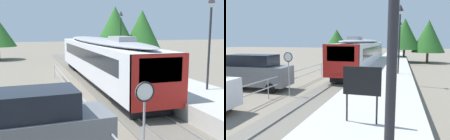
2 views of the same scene
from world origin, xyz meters
The scene contains 13 objects.
ground_plane centered at (-3.00, 22.00, 0.00)m, with size 160.00×160.00×0.00m, color slate.
track_rails centered at (0.00, 22.00, 0.03)m, with size 3.20×60.00×0.14m.
commuter_train centered at (0.00, 26.62, 2.15)m, with size 2.82×20.81×3.74m.
station_platform centered at (3.25, 22.00, 0.45)m, with size 3.90×60.00×0.90m, color #B7B5AD.
platform_lamp_mid_platform centered at (4.15, 18.52, 4.62)m, with size 0.34×0.34×5.35m.
platform_lamp_far_end centered at (4.15, 33.33, 4.62)m, with size 0.34×0.34×5.35m.
platform_notice_board centered at (3.13, 7.68, 2.19)m, with size 1.20×0.08×1.80m.
speed_limit_sign centered at (-2.37, 12.86, 2.12)m, with size 0.61×0.10×2.81m.
carpark_fence centered at (-3.30, 12.00, 0.91)m, with size 0.06×36.06×1.25m.
parked_van_grey centered at (-5.68, 14.02, 1.29)m, with size 4.98×2.17×2.51m.
tree_behind_carpark centered at (8.44, 37.41, 4.18)m, with size 4.98×4.98×6.72m.
tree_behind_station_far centered at (-9.38, 46.70, 3.93)m, with size 5.10×5.10×5.96m.
tree_distant_left centered at (4.86, 37.47, 4.57)m, with size 5.14×5.14×7.07m.
Camera 2 is at (4.23, 1.25, 3.50)m, focal length 33.90 mm.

